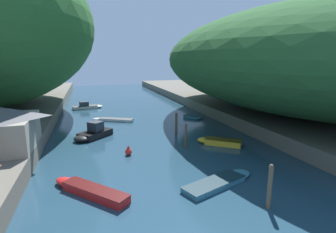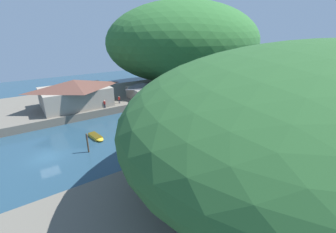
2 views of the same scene
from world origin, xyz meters
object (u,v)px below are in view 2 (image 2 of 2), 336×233
(boat_navy_launch, at_px, (200,131))
(person_on_quay, at_px, (119,99))
(boat_mid_channel, at_px, (131,116))
(channel_buoy_near, at_px, (167,115))
(boat_near_quay, at_px, (97,137))
(boat_far_right_bank, at_px, (149,135))
(boat_moored_right, at_px, (183,105))
(boathouse_shed, at_px, (143,90))
(boat_cabin_cruiser, at_px, (235,93))
(person_by_boathouse, at_px, (105,104))
(waterfront_building, at_px, (75,93))
(boat_far_upstream, at_px, (255,120))
(boat_small_dinghy, at_px, (216,103))

(boat_navy_launch, bearing_deg, person_on_quay, 146.90)
(boat_mid_channel, distance_m, channel_buoy_near, 7.52)
(boat_near_quay, bearing_deg, boat_navy_launch, 145.54)
(person_on_quay, bearing_deg, channel_buoy_near, -42.19)
(boat_far_right_bank, distance_m, boat_moored_right, 17.11)
(boathouse_shed, distance_m, boat_cabin_cruiser, 26.89)
(boat_near_quay, distance_m, person_by_boathouse, 11.84)
(waterfront_building, xyz_separation_m, boat_mid_channel, (9.84, 8.17, -4.25))
(boat_far_right_bank, bearing_deg, boat_cabin_cruiser, 174.75)
(boat_near_quay, height_order, boat_far_upstream, boat_near_quay)
(boathouse_shed, height_order, boat_far_upstream, boathouse_shed)
(waterfront_building, distance_m, boat_cabin_cruiser, 42.30)
(waterfront_building, xyz_separation_m, boat_moored_right, (10.52, 21.42, -4.00))
(boat_small_dinghy, relative_size, boat_far_upstream, 1.95)
(boat_moored_right, bearing_deg, boat_far_upstream, -111.34)
(waterfront_building, relative_size, boathouse_shed, 2.09)
(waterfront_building, height_order, boat_cabin_cruiser, waterfront_building)
(boat_near_quay, bearing_deg, boat_far_upstream, 152.00)
(boat_navy_launch, bearing_deg, boat_far_right_bank, -167.70)
(boathouse_shed, distance_m, boat_moored_right, 10.47)
(boat_small_dinghy, height_order, channel_buoy_near, channel_buoy_near)
(boat_far_right_bank, bearing_deg, boat_moored_right, -169.28)
(boat_moored_right, bearing_deg, boat_cabin_cruiser, -42.08)
(boat_far_upstream, xyz_separation_m, person_on_quay, (-22.05, -19.29, 2.32))
(waterfront_building, bearing_deg, boat_mid_channel, 39.70)
(boat_far_right_bank, relative_size, boat_moored_right, 1.32)
(boat_navy_launch, xyz_separation_m, channel_buoy_near, (-9.65, -0.39, 0.07))
(boathouse_shed, bearing_deg, boat_mid_channel, -44.24)
(boat_far_upstream, bearing_deg, person_on_quay, 4.69)
(boat_small_dinghy, height_order, boat_far_upstream, boat_far_upstream)
(boat_near_quay, distance_m, person_on_quay, 14.98)
(boat_navy_launch, height_order, person_on_quay, person_on_quay)
(waterfront_building, relative_size, boat_moored_right, 2.95)
(boat_far_right_bank, distance_m, boat_mid_channel, 9.64)
(boat_mid_channel, xyz_separation_m, person_on_quay, (-6.08, 0.13, 2.25))
(waterfront_building, xyz_separation_m, boathouse_shed, (2.59, 15.22, -1.07))
(boat_near_quay, height_order, person_by_boathouse, person_by_boathouse)
(boathouse_shed, height_order, boat_far_right_bank, boathouse_shed)
(boat_far_right_bank, xyz_separation_m, boat_mid_channel, (-9.54, 1.39, 0.11))
(boat_moored_right, xyz_separation_m, person_on_quay, (-6.76, -13.13, 2.00))
(boat_far_right_bank, bearing_deg, channel_buoy_near, -164.49)
(boat_small_dinghy, height_order, person_on_quay, person_on_quay)
(boat_far_right_bank, distance_m, boat_navy_launch, 9.15)
(boat_far_right_bank, height_order, boat_navy_launch, boat_navy_launch)
(boat_cabin_cruiser, distance_m, boat_moored_right, 19.45)
(boathouse_shed, bearing_deg, waterfront_building, -99.67)
(boat_small_dinghy, distance_m, person_by_boathouse, 26.60)
(boat_mid_channel, bearing_deg, person_on_quay, 136.73)
(person_by_boathouse, bearing_deg, channel_buoy_near, -26.86)
(boat_mid_channel, bearing_deg, boat_far_upstream, 8.49)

